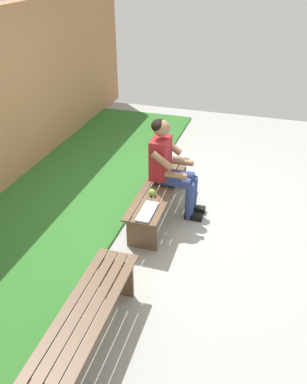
{
  "coord_description": "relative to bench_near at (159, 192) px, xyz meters",
  "views": [
    {
      "loc": [
        4.18,
        1.2,
        2.91
      ],
      "look_at": [
        0.74,
        0.15,
        0.77
      ],
      "focal_mm": 38.34,
      "sensor_mm": 36.0,
      "label": 1
    }
  ],
  "objects": [
    {
      "name": "person_seated",
      "position": [
        -0.1,
        0.1,
        0.35
      ],
      "size": [
        0.5,
        0.69,
        1.23
      ],
      "color": "maroon",
      "rests_on": "ground"
    },
    {
      "name": "apple",
      "position": [
        0.26,
        -0.01,
        0.14
      ],
      "size": [
        0.08,
        0.08,
        0.08
      ],
      "primitive_type": "sphere",
      "color": "#72B738",
      "rests_on": "bench_near"
    },
    {
      "name": "bench_near",
      "position": [
        0.0,
        0.0,
        0.0
      ],
      "size": [
        1.69,
        0.41,
        0.42
      ],
      "rotation": [
        0.0,
        0.0,
        0.01
      ],
      "color": "brown",
      "rests_on": "ground"
    },
    {
      "name": "grass_strip",
      "position": [
        1.06,
        -1.54,
        -0.31
      ],
      "size": [
        9.0,
        2.38,
        0.03
      ],
      "primitive_type": "cube",
      "color": "#2D6B28",
      "rests_on": "ground"
    },
    {
      "name": "bench_far",
      "position": [
        2.12,
        -0.0,
        -0.0
      ],
      "size": [
        1.56,
        0.41,
        0.42
      ],
      "rotation": [
        0.0,
        0.0,
        0.01
      ],
      "color": "brown",
      "rests_on": "ground"
    },
    {
      "name": "ground_plane",
      "position": [
        1.06,
        1.0,
        -0.34
      ],
      "size": [
        10.0,
        7.0,
        0.04
      ],
      "primitive_type": "cube",
      "color": "#9E9E99"
    },
    {
      "name": "book_open",
      "position": [
        0.62,
        0.04,
        0.11
      ],
      "size": [
        0.41,
        0.16,
        0.02
      ],
      "rotation": [
        0.0,
        0.0,
        0.01
      ],
      "color": "white",
      "rests_on": "bench_near"
    }
  ]
}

